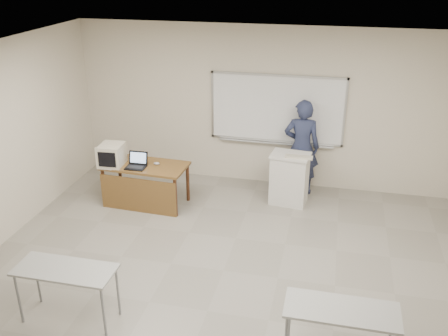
% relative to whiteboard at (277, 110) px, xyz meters
% --- Properties ---
extents(floor, '(7.00, 8.00, 0.01)m').
position_rel_whiteboard_xyz_m(floor, '(-0.30, -3.97, -1.49)').
color(floor, gray).
rests_on(floor, ground).
extents(whiteboard, '(2.48, 0.10, 1.31)m').
position_rel_whiteboard_xyz_m(whiteboard, '(0.00, 0.00, 0.00)').
color(whiteboard, white).
rests_on(whiteboard, floor).
extents(instructor_desk, '(1.46, 0.73, 0.75)m').
position_rel_whiteboard_xyz_m(instructor_desk, '(-2.10, -1.48, -0.93)').
color(instructor_desk, brown).
rests_on(instructor_desk, floor).
extents(podium, '(0.67, 0.49, 0.93)m').
position_rel_whiteboard_xyz_m(podium, '(0.36, -0.77, -1.01)').
color(podium, silver).
rests_on(podium, floor).
extents(crt_monitor, '(0.41, 0.46, 0.39)m').
position_rel_whiteboard_xyz_m(crt_monitor, '(-2.65, -1.49, -0.55)').
color(crt_monitor, beige).
rests_on(crt_monitor, instructor_desk).
extents(laptop, '(0.33, 0.31, 0.25)m').
position_rel_whiteboard_xyz_m(laptop, '(-2.20, -1.49, -0.67)').
color(laptop, black).
rests_on(laptop, instructor_desk).
extents(mouse, '(0.12, 0.09, 0.04)m').
position_rel_whiteboard_xyz_m(mouse, '(-1.90, -1.32, -0.71)').
color(mouse, '#A3A4AB').
rests_on(mouse, instructor_desk).
extents(keyboard, '(0.47, 0.16, 0.03)m').
position_rel_whiteboard_xyz_m(keyboard, '(0.51, -0.89, -0.54)').
color(keyboard, beige).
rests_on(keyboard, podium).
extents(presenter, '(0.66, 0.45, 1.78)m').
position_rel_whiteboard_xyz_m(presenter, '(0.51, -0.27, -0.59)').
color(presenter, black).
rests_on(presenter, floor).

